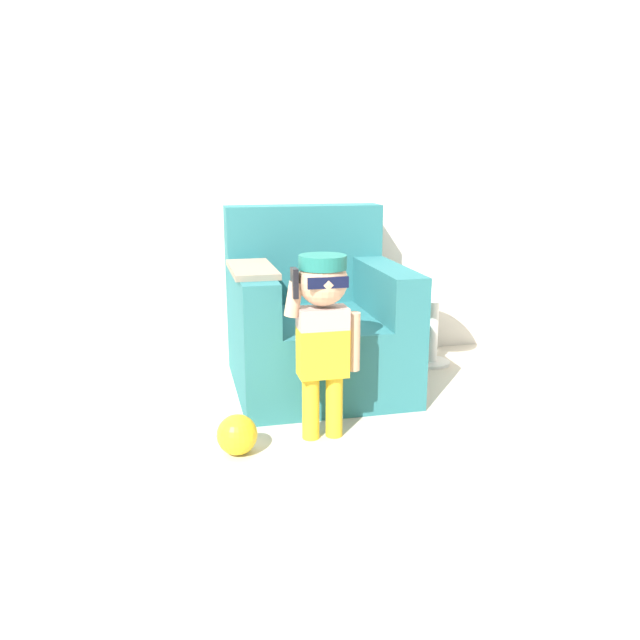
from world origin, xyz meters
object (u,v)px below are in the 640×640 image
(armchair, at_px, (315,324))
(side_table, at_px, (433,322))
(toy_ball, at_px, (237,435))
(person_child, at_px, (323,318))

(armchair, xyz_separation_m, side_table, (0.80, 0.18, -0.08))
(toy_ball, bearing_deg, armchair, 56.32)
(side_table, xyz_separation_m, toy_ball, (-1.34, -0.98, -0.19))
(person_child, bearing_deg, armchair, 80.04)
(side_table, distance_m, toy_ball, 1.67)
(side_table, height_order, toy_ball, side_table)
(person_child, height_order, side_table, person_child)
(armchair, height_order, side_table, armchair)
(side_table, bearing_deg, person_child, -135.99)
(armchair, xyz_separation_m, person_child, (-0.13, -0.72, 0.22))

